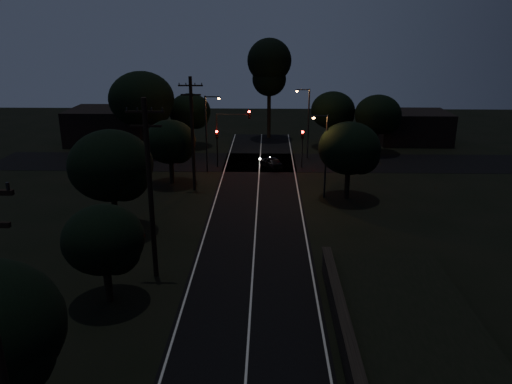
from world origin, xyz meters
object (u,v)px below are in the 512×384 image
object	(u,v)px
utility_pole_far	(192,132)
signal_mast	(232,128)
utility_pole_near	(1,373)
streetlight_c	(324,151)
streetlight_a	(208,129)
streetlight_b	(307,119)
signal_left	(217,142)
car	(271,162)
tall_pine	(269,67)
signal_right	(302,142)
utility_pole_mid	(150,188)

from	to	relation	value
utility_pole_far	signal_mast	size ratio (longest dim) A/B	1.68
utility_pole_near	streetlight_c	bearing A→B (deg)	69.71
signal_mast	streetlight_a	bearing A→B (deg)	-140.23
streetlight_b	signal_left	bearing A→B (deg)	-157.95
streetlight_c	car	bearing A→B (deg)	114.89
tall_pine	signal_right	world-z (taller)	tall_pine
utility_pole_far	streetlight_c	world-z (taller)	utility_pole_far
utility_pole_far	tall_pine	distance (m)	24.38
tall_pine	signal_left	xyz separation A→B (m)	(-5.60, -15.01, -6.68)
utility_pole_near	utility_pole_far	distance (m)	34.01
car	utility_pole_far	bearing A→B (deg)	22.72
streetlight_a	car	world-z (taller)	streetlight_a
utility_pole_near	signal_left	bearing A→B (deg)	88.09
utility_pole_far	streetlight_b	distance (m)	16.51
signal_mast	tall_pine	bearing A→B (deg)	75.38
signal_left	car	distance (m)	6.29
signal_right	tall_pine	bearing A→B (deg)	103.49
utility_pole_near	signal_mast	xyz separation A→B (m)	(3.09, 41.99, -1.91)
utility_pole_far	car	world-z (taller)	utility_pole_far
signal_left	signal_mast	bearing A→B (deg)	0.13
streetlight_c	car	world-z (taller)	streetlight_c
tall_pine	signal_mast	xyz separation A→B (m)	(-3.91, -15.01, -5.18)
utility_pole_far	signal_left	bearing A→B (deg)	80.06
utility_pole_near	utility_pole_far	world-z (taller)	utility_pole_near
streetlight_c	utility_pole_far	bearing A→B (deg)	170.40
utility_pole_near	utility_pole_far	bearing A→B (deg)	90.00
utility_pole_far	tall_pine	xyz separation A→B (m)	(7.00, 23.00, 4.03)
utility_pole_near	signal_right	distance (m)	43.44
streetlight_a	signal_mast	bearing A→B (deg)	39.77
utility_pole_mid	car	distance (m)	26.36
utility_pole_far	streetlight_a	size ratio (longest dim) A/B	1.31
signal_left	streetlight_b	world-z (taller)	streetlight_b
signal_mast	streetlight_b	bearing A→B (deg)	25.99
signal_mast	car	world-z (taller)	signal_mast
signal_left	signal_right	bearing A→B (deg)	0.00
tall_pine	signal_left	bearing A→B (deg)	-110.46
utility_pole_mid	streetlight_b	bearing A→B (deg)	68.70
signal_left	signal_mast	distance (m)	2.26
signal_right	car	xyz separation A→B (m)	(-3.32, -0.18, -2.22)
utility_pole_far	utility_pole_mid	bearing A→B (deg)	-90.00
utility_pole_far	signal_right	xyz separation A→B (m)	(10.60, 7.99, -2.65)
signal_right	utility_pole_near	bearing A→B (deg)	-104.17
utility_pole_mid	signal_right	distance (m)	27.30
utility_pole_far	streetlight_b	size ratio (longest dim) A/B	1.31
signal_left	streetlight_c	world-z (taller)	streetlight_c
signal_left	signal_right	xyz separation A→B (m)	(9.20, 0.00, 0.00)
signal_right	streetlight_c	xyz separation A→B (m)	(1.23, -9.99, 1.51)
signal_left	streetlight_b	size ratio (longest dim) A/B	0.51
car	streetlight_b	bearing A→B (deg)	-158.14
streetlight_a	streetlight_b	distance (m)	12.19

